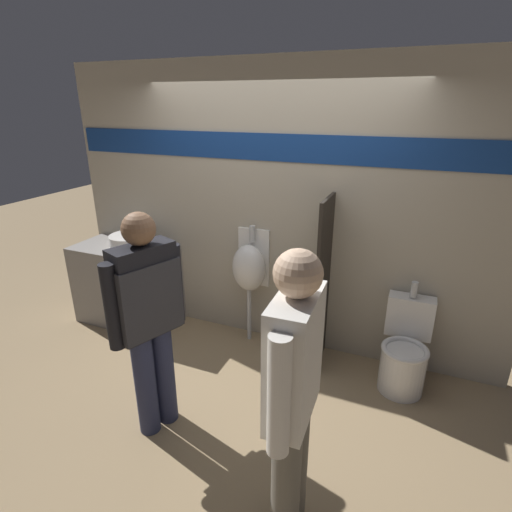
{
  "coord_description": "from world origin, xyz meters",
  "views": [
    {
      "loc": [
        1.27,
        -2.87,
        2.32
      ],
      "look_at": [
        0.0,
        0.17,
        1.05
      ],
      "focal_mm": 28.0,
      "sensor_mm": 36.0,
      "label": 1
    }
  ],
  "objects_px": {
    "cell_phone": "(141,254)",
    "toilet": "(404,353)",
    "sink_basin": "(130,240)",
    "person_in_vest": "(148,312)",
    "urinal_near_counter": "(249,268)",
    "person_with_lanyard": "(293,394)"
  },
  "relations": [
    {
      "from": "urinal_near_counter",
      "to": "toilet",
      "type": "relative_size",
      "value": 1.33
    },
    {
      "from": "cell_phone",
      "to": "person_in_vest",
      "type": "relative_size",
      "value": 0.08
    },
    {
      "from": "sink_basin",
      "to": "person_with_lanyard",
      "type": "xyz_separation_m",
      "value": [
        2.36,
        -1.64,
        0.02
      ]
    },
    {
      "from": "cell_phone",
      "to": "urinal_near_counter",
      "type": "xyz_separation_m",
      "value": [
        1.08,
        0.28,
        -0.08
      ]
    },
    {
      "from": "toilet",
      "to": "person_in_vest",
      "type": "bearing_deg",
      "value": -144.43
    },
    {
      "from": "cell_phone",
      "to": "sink_basin",
      "type": "bearing_deg",
      "value": 148.08
    },
    {
      "from": "cell_phone",
      "to": "urinal_near_counter",
      "type": "distance_m",
      "value": 1.12
    },
    {
      "from": "person_in_vest",
      "to": "sink_basin",
      "type": "bearing_deg",
      "value": 64.47
    },
    {
      "from": "cell_phone",
      "to": "toilet",
      "type": "height_order",
      "value": "toilet"
    },
    {
      "from": "urinal_near_counter",
      "to": "person_with_lanyard",
      "type": "relative_size",
      "value": 0.7
    },
    {
      "from": "toilet",
      "to": "person_in_vest",
      "type": "distance_m",
      "value": 2.17
    },
    {
      "from": "toilet",
      "to": "urinal_near_counter",
      "type": "bearing_deg",
      "value": 173.8
    },
    {
      "from": "sink_basin",
      "to": "cell_phone",
      "type": "distance_m",
      "value": 0.33
    },
    {
      "from": "urinal_near_counter",
      "to": "person_in_vest",
      "type": "distance_m",
      "value": 1.39
    },
    {
      "from": "sink_basin",
      "to": "toilet",
      "type": "xyz_separation_m",
      "value": [
        2.87,
        -0.06,
        -0.62
      ]
    },
    {
      "from": "sink_basin",
      "to": "person_in_vest",
      "type": "xyz_separation_m",
      "value": [
        1.19,
        -1.26,
        0.04
      ]
    },
    {
      "from": "person_with_lanyard",
      "to": "toilet",
      "type": "bearing_deg",
      "value": -20.18
    },
    {
      "from": "cell_phone",
      "to": "toilet",
      "type": "distance_m",
      "value": 2.66
    },
    {
      "from": "sink_basin",
      "to": "cell_phone",
      "type": "bearing_deg",
      "value": -31.92
    },
    {
      "from": "sink_basin",
      "to": "person_in_vest",
      "type": "bearing_deg",
      "value": -46.69
    },
    {
      "from": "sink_basin",
      "to": "toilet",
      "type": "height_order",
      "value": "sink_basin"
    },
    {
      "from": "person_in_vest",
      "to": "person_with_lanyard",
      "type": "bearing_deg",
      "value": -86.87
    }
  ]
}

